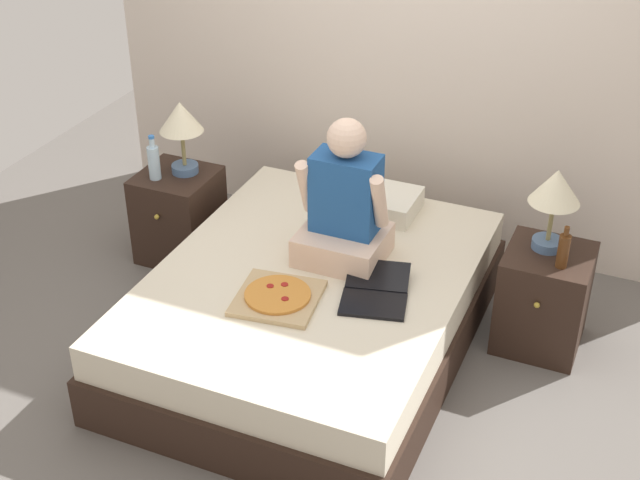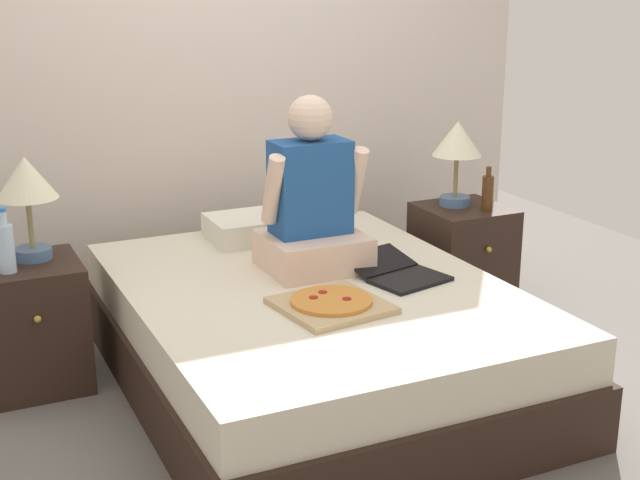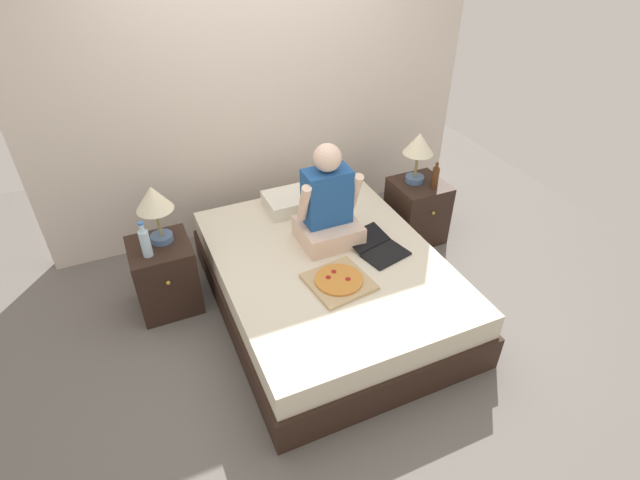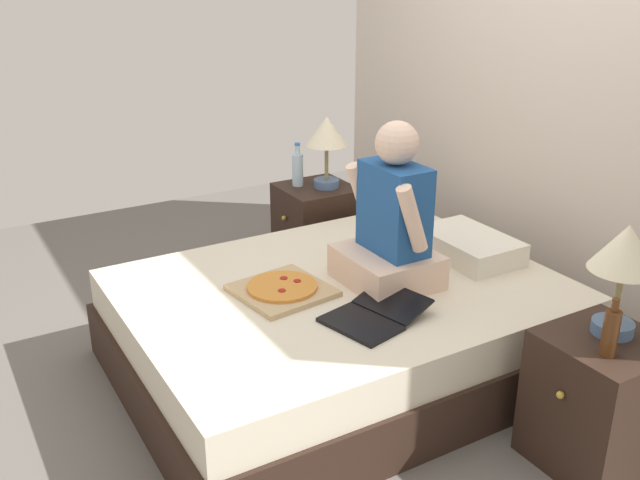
% 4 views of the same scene
% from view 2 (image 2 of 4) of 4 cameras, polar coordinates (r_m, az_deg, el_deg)
% --- Properties ---
extents(ground_plane, '(5.87, 5.87, 0.00)m').
position_cam_2_polar(ground_plane, '(4.01, -0.39, -9.14)').
color(ground_plane, '#66605B').
extents(wall_back, '(3.87, 0.12, 2.50)m').
position_cam_2_polar(wall_back, '(4.93, -7.33, 10.81)').
color(wall_back, beige).
rests_on(wall_back, ground).
extents(bed, '(1.58, 2.06, 0.46)m').
position_cam_2_polar(bed, '(3.91, -0.39, -6.13)').
color(bed, black).
rests_on(bed, ground).
extents(nightstand_left, '(0.44, 0.47, 0.56)m').
position_cam_2_polar(nightstand_left, '(4.08, -17.96, -5.19)').
color(nightstand_left, black).
rests_on(nightstand_left, ground).
extents(lamp_on_left_nightstand, '(0.26, 0.26, 0.45)m').
position_cam_2_polar(lamp_on_left_nightstand, '(3.96, -18.27, 3.34)').
color(lamp_on_left_nightstand, '#4C6B93').
rests_on(lamp_on_left_nightstand, nightstand_left).
extents(water_bottle, '(0.07, 0.07, 0.28)m').
position_cam_2_polar(water_bottle, '(3.87, -19.47, -0.39)').
color(water_bottle, silver).
rests_on(water_bottle, nightstand_left).
extents(nightstand_right, '(0.44, 0.47, 0.56)m').
position_cam_2_polar(nightstand_right, '(4.84, 9.08, -1.13)').
color(nightstand_right, black).
rests_on(nightstand_right, ground).
extents(lamp_on_right_nightstand, '(0.26, 0.26, 0.45)m').
position_cam_2_polar(lamp_on_right_nightstand, '(4.71, 8.77, 6.05)').
color(lamp_on_right_nightstand, '#4C6B93').
rests_on(lamp_on_right_nightstand, nightstand_right).
extents(beer_bottle, '(0.06, 0.06, 0.23)m').
position_cam_2_polar(beer_bottle, '(4.70, 10.68, 3.03)').
color(beer_bottle, '#512D14').
rests_on(beer_bottle, nightstand_right).
extents(pillow, '(0.52, 0.34, 0.12)m').
position_cam_2_polar(pillow, '(4.49, -3.80, 0.87)').
color(pillow, silver).
rests_on(pillow, bed).
extents(person_seated, '(0.47, 0.40, 0.78)m').
position_cam_2_polar(person_seated, '(3.97, -0.53, 2.18)').
color(person_seated, beige).
rests_on(person_seated, bed).
extents(laptop, '(0.41, 0.48, 0.07)m').
position_cam_2_polar(laptop, '(3.92, 5.10, -2.14)').
color(laptop, black).
rests_on(laptop, bed).
extents(pizza_box, '(0.45, 0.45, 0.05)m').
position_cam_2_polar(pizza_box, '(3.56, 0.73, -4.12)').
color(pizza_box, tan).
rests_on(pizza_box, bed).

